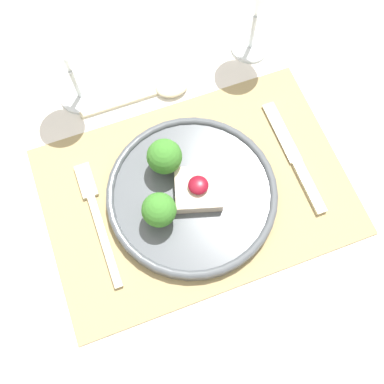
{
  "coord_description": "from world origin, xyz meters",
  "views": [
    {
      "loc": [
        -0.09,
        -0.23,
        1.43
      ],
      "look_at": [
        -0.01,
        -0.01,
        0.8
      ],
      "focal_mm": 42.0,
      "sensor_mm": 36.0,
      "label": 1
    }
  ],
  "objects_px": {
    "spoon": "(162,89)",
    "wine_glass_near": "(258,2)",
    "knife": "(297,164)",
    "wine_glass_far": "(65,59)",
    "dinner_plate": "(189,192)",
    "fork": "(96,214)"
  },
  "relations": [
    {
      "from": "dinner_plate",
      "to": "knife",
      "type": "bearing_deg",
      "value": -2.94
    },
    {
      "from": "dinner_plate",
      "to": "fork",
      "type": "bearing_deg",
      "value": 171.63
    },
    {
      "from": "fork",
      "to": "knife",
      "type": "height_order",
      "value": "knife"
    },
    {
      "from": "dinner_plate",
      "to": "wine_glass_far",
      "type": "height_order",
      "value": "wine_glass_far"
    },
    {
      "from": "spoon",
      "to": "fork",
      "type": "bearing_deg",
      "value": -137.28
    },
    {
      "from": "fork",
      "to": "dinner_plate",
      "type": "bearing_deg",
      "value": -7.93
    },
    {
      "from": "fork",
      "to": "wine_glass_far",
      "type": "relative_size",
      "value": 1.4
    },
    {
      "from": "spoon",
      "to": "wine_glass_far",
      "type": "relative_size",
      "value": 1.29
    },
    {
      "from": "fork",
      "to": "spoon",
      "type": "height_order",
      "value": "spoon"
    },
    {
      "from": "spoon",
      "to": "wine_glass_near",
      "type": "relative_size",
      "value": 1.24
    },
    {
      "from": "fork",
      "to": "wine_glass_near",
      "type": "height_order",
      "value": "wine_glass_near"
    },
    {
      "from": "wine_glass_near",
      "to": "wine_glass_far",
      "type": "relative_size",
      "value": 1.04
    },
    {
      "from": "knife",
      "to": "wine_glass_near",
      "type": "height_order",
      "value": "wine_glass_near"
    },
    {
      "from": "knife",
      "to": "wine_glass_far",
      "type": "bearing_deg",
      "value": 137.4
    },
    {
      "from": "fork",
      "to": "spoon",
      "type": "relative_size",
      "value": 1.08
    },
    {
      "from": "knife",
      "to": "wine_glass_near",
      "type": "bearing_deg",
      "value": 82.61
    },
    {
      "from": "spoon",
      "to": "wine_glass_far",
      "type": "xyz_separation_m",
      "value": [
        -0.13,
        0.04,
        0.09
      ]
    },
    {
      "from": "spoon",
      "to": "wine_glass_far",
      "type": "distance_m",
      "value": 0.17
    },
    {
      "from": "knife",
      "to": "wine_glass_far",
      "type": "relative_size",
      "value": 1.4
    },
    {
      "from": "knife",
      "to": "fork",
      "type": "bearing_deg",
      "value": 171.96
    },
    {
      "from": "spoon",
      "to": "wine_glass_near",
      "type": "bearing_deg",
      "value": 6.32
    },
    {
      "from": "spoon",
      "to": "wine_glass_far",
      "type": "bearing_deg",
      "value": 160.81
    }
  ]
}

